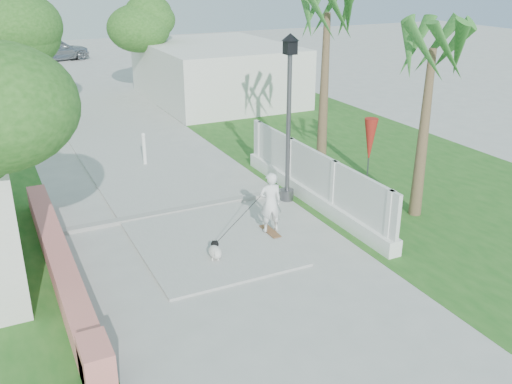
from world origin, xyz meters
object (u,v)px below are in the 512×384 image
street_lamp (289,113)px  bollard (144,148)px  skateboarder (249,213)px  dog (215,251)px  patio_umbrella (370,141)px  parked_car (55,50)px

street_lamp → bollard: bearing=121.0°
skateboarder → dog: 1.26m
patio_umbrella → skateboarder: patio_umbrella is taller
street_lamp → dog: 4.43m
dog → bollard: bearing=108.5°
skateboarder → bollard: bearing=-72.8°
street_lamp → patio_umbrella: bearing=-27.8°
bollard → patio_umbrella: bearing=-50.1°
street_lamp → bollard: street_lamp is taller
street_lamp → patio_umbrella: street_lamp is taller
skateboarder → parked_car: (-0.13, 29.71, 0.04)m
patio_umbrella → skateboarder: 4.12m
skateboarder → dog: (-1.05, -0.48, -0.50)m
parked_car → skateboarder: bearing=158.7°
street_lamp → skateboarder: size_ratio=2.25×
street_lamp → patio_umbrella: 2.27m
street_lamp → dog: size_ratio=7.96×
patio_umbrella → skateboarder: bearing=-168.0°
skateboarder → dog: size_ratio=3.54×
dog → street_lamp: bearing=58.6°
parked_car → dog: bearing=156.7°
patio_umbrella → street_lamp: bearing=152.2°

